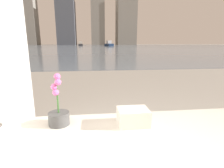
# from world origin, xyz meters

# --- Properties ---
(potted_orchid) EXTENTS (0.15, 0.15, 0.38)m
(potted_orchid) POSITION_xyz_m (-0.54, 0.94, 0.64)
(potted_orchid) COLOR #4C4C4C
(potted_orchid) RESTS_ON bathtub
(towel_stack) EXTENTS (0.22, 0.17, 0.12)m
(towel_stack) POSITION_xyz_m (-0.00, 0.88, 0.61)
(towel_stack) COLOR silver
(towel_stack) RESTS_ON bathtub
(harbor_water) EXTENTS (180.00, 110.00, 0.01)m
(harbor_water) POSITION_xyz_m (0.00, 62.00, 0.01)
(harbor_water) COLOR slate
(harbor_water) RESTS_ON ground_plane
(harbor_boat_0) EXTENTS (2.96, 5.58, 1.99)m
(harbor_boat_0) POSITION_xyz_m (5.90, 62.73, 0.71)
(harbor_boat_0) COLOR navy
(harbor_boat_0) RESTS_ON harbor_water
(harbor_boat_2) EXTENTS (1.85, 4.79, 1.77)m
(harbor_boat_2) POSITION_xyz_m (-4.56, 72.44, 0.63)
(harbor_boat_2) COLOR #2D2D33
(harbor_boat_2) RESTS_ON harbor_water
(skyline_tower_0) EXTENTS (12.91, 9.71, 30.56)m
(skyline_tower_0) POSITION_xyz_m (-39.84, 118.00, 15.28)
(skyline_tower_0) COLOR gray
(skyline_tower_0) RESTS_ON ground_plane
(skyline_tower_1) EXTENTS (11.02, 13.06, 26.84)m
(skyline_tower_1) POSITION_xyz_m (-15.51, 118.00, 13.42)
(skyline_tower_1) COLOR #4C515B
(skyline_tower_1) RESTS_ON ground_plane
(skyline_tower_2) EXTENTS (8.48, 9.30, 44.28)m
(skyline_tower_2) POSITION_xyz_m (4.15, 118.00, 22.14)
(skyline_tower_2) COLOR gray
(skyline_tower_2) RESTS_ON ground_plane
(skyline_tower_3) EXTENTS (12.05, 12.97, 29.16)m
(skyline_tower_3) POSITION_xyz_m (22.53, 118.00, 14.58)
(skyline_tower_3) COLOR gray
(skyline_tower_3) RESTS_ON ground_plane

